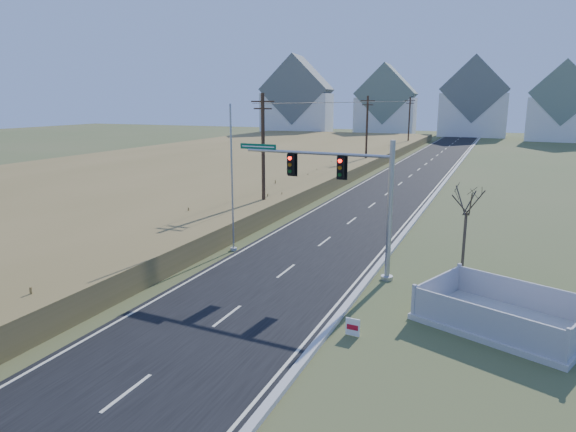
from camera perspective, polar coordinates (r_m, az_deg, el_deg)
The scene contains 16 objects.
ground at distance 22.73m, azimuth -4.24°, elevation -9.27°, with size 260.00×260.00×0.00m, color #435428.
road at distance 69.90m, azimuth 14.83°, elevation 5.40°, with size 8.00×180.00×0.06m, color black.
curb at distance 69.43m, azimuth 18.23°, elevation 5.19°, with size 0.30×180.00×0.18m, color #B2AFA8.
reed_marsh at distance 68.14m, azimuth -6.94°, elevation 6.07°, with size 38.00×110.00×1.30m, color olive.
utility_pole_near at distance 37.59m, azimuth -2.77°, elevation 6.92°, with size 1.80×0.26×9.00m.
utility_pole_mid at distance 65.84m, azimuth 8.75°, elevation 9.31°, with size 1.80×0.26×9.00m.
utility_pole_far at distance 95.16m, azimuth 13.31°, elevation 10.16°, with size 1.80×0.26×9.00m.
condo_nw at distance 127.93m, azimuth 1.05°, elevation 12.44°, with size 17.69×13.38×19.05m.
condo_nnw at distance 129.70m, azimuth 10.82°, elevation 11.88°, with size 14.93×11.17×17.03m.
condo_n at distance 130.93m, azimuth 19.97°, elevation 11.66°, with size 15.27×10.20×18.54m.
condo_ne at distance 123.14m, azimuth 28.23°, elevation 10.53°, with size 14.12×10.51×16.52m.
traffic_signal_mast at distance 24.98m, azimuth 7.25°, elevation 2.67°, with size 8.44×0.86×6.72m.
fence_enclosure at distance 21.77m, azimuth 22.74°, elevation -10.53°, with size 6.97×5.94×1.34m.
open_sign at distance 19.45m, azimuth 7.20°, elevation -12.14°, with size 0.54×0.10×0.67m.
flagpole at distance 29.16m, azimuth -6.21°, elevation 2.44°, with size 0.37×0.37×8.32m.
bare_tree at distance 26.35m, azimuth 19.31°, elevation 1.80°, with size 1.79×1.79×4.75m.
Camera 1 is at (9.71, -18.70, 8.53)m, focal length 32.00 mm.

